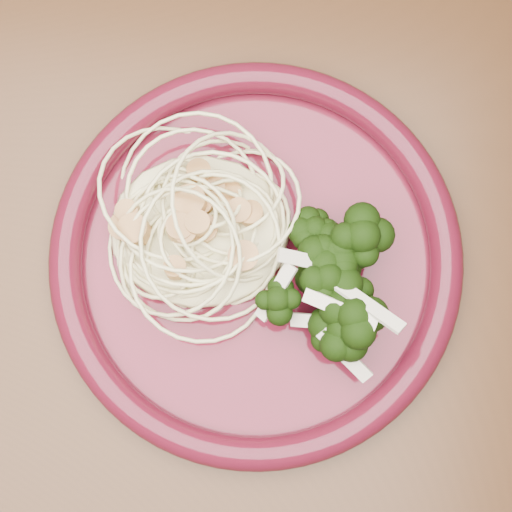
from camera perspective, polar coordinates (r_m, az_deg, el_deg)
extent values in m
plane|color=brown|center=(1.28, 1.29, -8.11)|extent=(3.50, 3.50, 0.00)
cube|color=#472814|center=(0.55, 2.98, -5.63)|extent=(1.20, 0.80, 0.04)
cylinder|color=#530F1E|center=(0.54, 0.00, -0.31)|extent=(0.39, 0.39, 0.01)
torus|color=#530C1C|center=(0.53, 0.00, -0.13)|extent=(0.40, 0.40, 0.02)
ellipsoid|color=beige|center=(0.52, -4.64, 2.26)|extent=(0.17, 0.16, 0.03)
ellipsoid|color=black|center=(0.51, 5.86, -2.58)|extent=(0.13, 0.16, 0.05)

